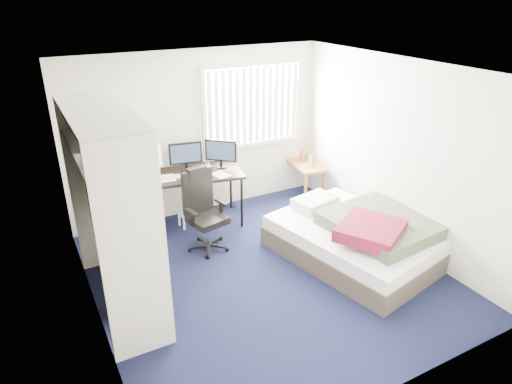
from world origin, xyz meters
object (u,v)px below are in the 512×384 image
object	(u,v)px
office_chair	(204,218)
nightstand	(305,167)
bed	(359,237)
desk	(184,172)

from	to	relation	value
office_chair	nightstand	size ratio (longest dim) A/B	1.27
office_chair	bed	world-z (taller)	office_chair
nightstand	bed	size ratio (longest dim) A/B	0.38
desk	office_chair	distance (m)	0.87
desk	bed	size ratio (longest dim) A/B	0.76
desk	office_chair	bearing A→B (deg)	-91.58
nightstand	bed	bearing A→B (deg)	-103.55
office_chair	nightstand	distance (m)	2.30
desk	bed	distance (m)	2.63
office_chair	nightstand	xyz separation A→B (m)	(2.16, 0.79, 0.08)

